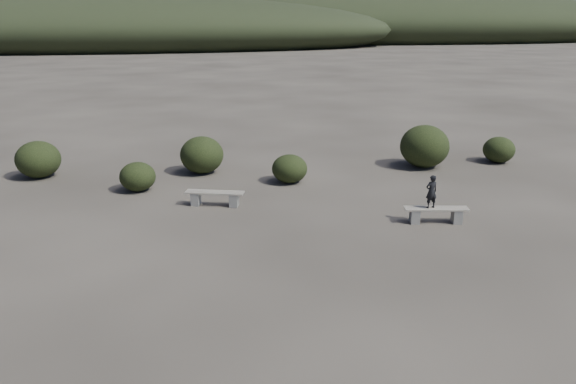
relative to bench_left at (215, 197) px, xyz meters
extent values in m
plane|color=#312C26|center=(2.43, -5.98, -0.25)|extent=(1200.00, 1200.00, 0.00)
cube|color=slate|center=(-0.53, 0.14, -0.07)|extent=(0.30, 0.37, 0.37)
cube|color=slate|center=(0.53, -0.14, -0.07)|extent=(0.30, 0.37, 0.37)
cube|color=gray|center=(0.00, 0.00, 0.14)|extent=(1.68, 0.75, 0.05)
cube|color=slate|center=(5.09, -2.11, -0.07)|extent=(0.27, 0.35, 0.36)
cube|color=slate|center=(6.17, -2.26, -0.07)|extent=(0.27, 0.35, 0.36)
cube|color=gray|center=(5.63, -2.18, 0.14)|extent=(1.67, 0.58, 0.05)
imported|color=black|center=(5.47, -2.16, 0.59)|extent=(0.35, 0.26, 0.87)
ellipsoid|color=black|center=(-2.30, 1.75, 0.20)|extent=(1.09, 1.09, 0.89)
ellipsoid|color=black|center=(-0.36, 3.54, 0.38)|extent=(1.46, 1.46, 1.25)
ellipsoid|color=black|center=(2.42, 1.99, 0.20)|extent=(1.14, 1.14, 0.91)
ellipsoid|color=black|center=(7.39, 3.24, 0.50)|extent=(1.71, 1.71, 1.49)
ellipsoid|color=black|center=(10.33, 3.48, 0.22)|extent=(1.13, 1.13, 0.94)
ellipsoid|color=black|center=(-5.70, 3.76, 0.36)|extent=(1.43, 1.43, 1.21)
ellipsoid|color=black|center=(-22.57, 84.02, 2.45)|extent=(110.00, 40.00, 12.00)
ellipsoid|color=black|center=(37.43, 104.02, 2.90)|extent=(120.00, 44.00, 14.00)
ellipsoid|color=#2E382E|center=(2.43, 154.02, 5.15)|extent=(190.00, 64.00, 24.00)
ellipsoid|color=slate|center=(72.43, 294.02, 9.65)|extent=(340.00, 110.00, 44.00)
ellipsoid|color=gray|center=(-27.57, 394.02, 12.35)|extent=(460.00, 140.00, 56.00)
camera|label=1|loc=(-0.06, -15.14, 4.89)|focal=35.00mm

